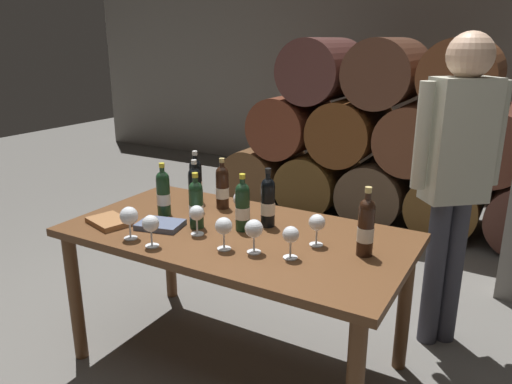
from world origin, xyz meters
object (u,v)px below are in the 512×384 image
object	(u,v)px
dining_table	(236,248)
wine_bottle_2	(243,206)
wine_glass_0	(224,227)
leather_ledger	(109,222)
wine_glass_1	(291,236)
wine_glass_3	(197,214)
wine_glass_5	(317,223)
wine_bottle_5	(366,226)
wine_bottle_1	(268,202)
wine_glass_6	(129,216)
wine_glass_7	(254,230)
wine_bottle_4	(196,180)
wine_glass_4	(241,200)
wine_bottle_6	(195,189)
wine_bottle_7	(222,187)
sommelier_presenting	(457,166)
tasting_notebook	(160,225)
wine_bottle_3	(196,204)
wine_glass_2	(151,225)
wine_bottle_0	(163,193)

from	to	relation	value
dining_table	wine_bottle_2	xyz separation A→B (m)	(0.02, 0.03, 0.22)
wine_glass_0	leather_ledger	size ratio (longest dim) A/B	0.70
dining_table	wine_glass_1	bearing A→B (deg)	-21.90
wine_glass_1	wine_glass_3	distance (m)	0.51
wine_bottle_2	wine_glass_5	bearing A→B (deg)	0.88
dining_table	wine_bottle_5	bearing A→B (deg)	3.90
wine_bottle_1	wine_glass_6	xyz separation A→B (m)	(-0.49, -0.47, -0.02)
wine_glass_5	leather_ledger	world-z (taller)	wine_glass_5
wine_glass_3	wine_glass_7	xyz separation A→B (m)	(0.35, -0.05, 0.00)
wine_glass_5	wine_glass_7	xyz separation A→B (m)	(-0.21, -0.22, 0.00)
wine_bottle_4	leather_ledger	world-z (taller)	wine_bottle_4
wine_bottle_4	wine_glass_4	xyz separation A→B (m)	(0.38, -0.12, -0.02)
wine_bottle_6	wine_glass_1	size ratio (longest dim) A/B	1.95
wine_bottle_7	wine_glass_1	distance (m)	0.75
wine_glass_6	sommelier_presenting	world-z (taller)	sommelier_presenting
wine_bottle_6	wine_glass_6	world-z (taller)	wine_bottle_6
wine_bottle_5	wine_bottle_6	size ratio (longest dim) A/B	1.09
wine_glass_0	tasting_notebook	distance (m)	0.45
wine_bottle_2	leather_ledger	world-z (taller)	wine_bottle_2
dining_table	wine_bottle_1	xyz separation A→B (m)	(0.10, 0.14, 0.22)
wine_bottle_3	wine_glass_0	size ratio (longest dim) A/B	1.87
wine_bottle_3	sommelier_presenting	world-z (taller)	sommelier_presenting
wine_glass_7	leather_ledger	distance (m)	0.83
wine_bottle_7	wine_glass_2	bearing A→B (deg)	-88.43
wine_bottle_3	wine_glass_6	world-z (taller)	wine_bottle_3
wine_glass_5	wine_bottle_0	bearing A→B (deg)	-178.05
wine_bottle_5	wine_glass_5	xyz separation A→B (m)	(-0.23, -0.01, -0.03)
wine_glass_5	wine_bottle_4	bearing A→B (deg)	164.69
wine_bottle_0	wine_bottle_3	size ratio (longest dim) A/B	1.01
wine_bottle_4	wine_glass_3	xyz separation A→B (m)	(0.30, -0.40, -0.03)
wine_glass_0	wine_glass_5	size ratio (longest dim) A/B	1.01
wine_bottle_4	wine_glass_5	size ratio (longest dim) A/B	2.03
dining_table	wine_bottle_3	distance (m)	0.30
wine_glass_5	tasting_notebook	distance (m)	0.80
dining_table	sommelier_presenting	world-z (taller)	sommelier_presenting
dining_table	wine_glass_5	distance (m)	0.46
dining_table	wine_glass_7	xyz separation A→B (m)	(0.21, -0.18, 0.20)
wine_bottle_3	wine_glass_4	distance (m)	0.25
wine_bottle_2	wine_bottle_4	world-z (taller)	wine_bottle_4
wine_bottle_7	wine_glass_6	distance (m)	0.61
wine_bottle_4	wine_glass_4	distance (m)	0.40
wine_bottle_4	wine_bottle_7	world-z (taller)	wine_bottle_4
wine_bottle_6	wine_glass_3	bearing A→B (deg)	-52.20
wine_bottle_1	wine_glass_5	world-z (taller)	wine_bottle_1
wine_glass_2	wine_glass_5	xyz separation A→B (m)	(0.65, 0.39, -0.00)
wine_glass_2	tasting_notebook	bearing A→B (deg)	121.39
wine_glass_6	leather_ledger	xyz separation A→B (m)	(-0.23, 0.09, -0.10)
wine_bottle_3	wine_glass_5	distance (m)	0.62
wine_glass_2	wine_glass_7	distance (m)	0.48
wine_bottle_0	wine_glass_2	xyz separation A→B (m)	(0.23, -0.36, -0.02)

